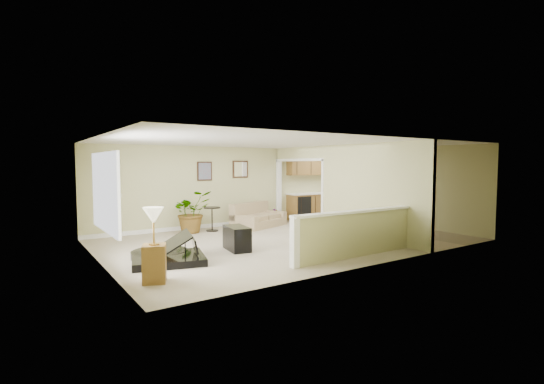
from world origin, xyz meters
TOP-DOWN VIEW (x-y plane):
  - floor at (0.00, 0.00)m, footprint 9.00×9.00m
  - back_wall at (0.00, 3.00)m, footprint 9.00×0.04m
  - front_wall at (0.00, -3.00)m, footprint 9.00×0.04m
  - left_wall at (-4.50, 0.00)m, footprint 0.04×6.00m
  - right_wall at (4.50, 0.00)m, footprint 0.04×6.00m
  - ceiling at (0.00, 0.00)m, footprint 9.00×6.00m
  - kitchen_vinyl at (3.15, 0.00)m, footprint 2.70×6.00m
  - interior_partition at (1.80, 0.25)m, footprint 0.18×5.99m
  - pony_half_wall at (0.08, -2.30)m, footprint 3.42×0.22m
  - left_window at (-4.49, -0.50)m, footprint 0.05×2.15m
  - wall_art_left at (-0.95, 2.97)m, footprint 0.48×0.04m
  - wall_mirror at (0.30, 2.97)m, footprint 0.55×0.04m
  - kitchen_cabinets at (3.19, 2.73)m, footprint 2.36×0.65m
  - piano at (-3.39, -0.46)m, footprint 1.86×1.86m
  - piano_bench at (-1.66, -0.34)m, footprint 0.53×0.87m
  - loveseat at (0.57, 2.34)m, footprint 2.05×1.54m
  - accent_table at (-1.02, 2.33)m, footprint 0.49×0.49m
  - palm_plant at (-1.61, 2.43)m, footprint 1.15×1.02m
  - small_plant at (1.39, 2.53)m, footprint 0.35×0.35m
  - lamp_stand at (-3.99, -1.74)m, footprint 0.48×0.48m

SIDE VIEW (x-z plane):
  - floor at x=0.00m, z-range 0.00..0.00m
  - kitchen_vinyl at x=3.15m, z-range 0.00..0.01m
  - small_plant at x=1.39m, z-range -0.04..0.44m
  - piano_bench at x=-1.66m, z-range 0.00..0.55m
  - loveseat at x=0.57m, z-range -0.12..0.87m
  - accent_table at x=-1.02m, z-range 0.10..0.81m
  - pony_half_wall at x=0.08m, z-range 0.02..1.02m
  - lamp_stand at x=-3.99m, z-range -0.10..1.16m
  - piano at x=-3.39m, z-range -0.11..1.20m
  - palm_plant at x=-1.61m, z-range -0.01..1.20m
  - kitchen_cabinets at x=3.19m, z-range -0.29..2.03m
  - interior_partition at x=1.80m, z-range -0.03..2.47m
  - back_wall at x=0.00m, z-range 0.00..2.50m
  - front_wall at x=0.00m, z-range 0.00..2.50m
  - left_wall at x=-4.50m, z-range 0.00..2.50m
  - right_wall at x=4.50m, z-range 0.00..2.50m
  - left_window at x=-4.49m, z-range 0.73..2.17m
  - wall_art_left at x=-0.95m, z-range 1.46..2.04m
  - wall_mirror at x=0.30m, z-range 1.52..2.08m
  - ceiling at x=0.00m, z-range 2.48..2.52m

